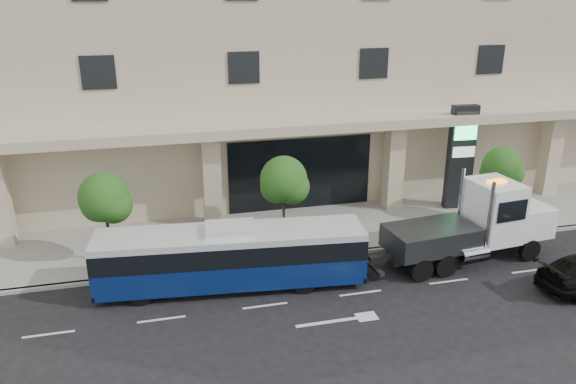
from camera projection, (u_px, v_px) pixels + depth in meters
name	position (u px, v px, depth m)	size (l,w,h in m)	color
ground	(348.00, 276.00, 24.37)	(120.00, 120.00, 0.00)	black
sidewalk	(315.00, 229.00, 28.90)	(120.00, 6.00, 0.15)	gray
curb	(334.00, 254.00, 26.17)	(120.00, 0.30, 0.15)	gray
convention_center	(270.00, 19.00, 35.01)	(60.00, 17.60, 20.00)	#BFAC8F
tree_left	(105.00, 200.00, 24.31)	(2.27, 2.20, 4.22)	#422B19
tree_mid	(284.00, 183.00, 26.08)	(2.28, 2.20, 4.38)	#422B19
tree_right	(502.00, 169.00, 28.77)	(2.10, 2.00, 4.04)	#422B19
city_bus	(231.00, 256.00, 23.06)	(11.15, 3.44, 2.78)	black
tow_truck	(477.00, 225.00, 25.36)	(9.09, 2.99, 4.12)	#2D3033
signage_pylon	(461.00, 157.00, 30.68)	(1.48, 0.64, 5.78)	black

